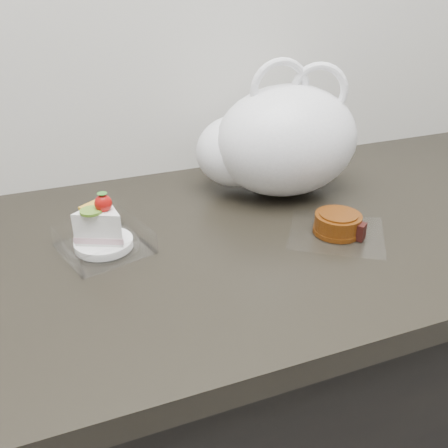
# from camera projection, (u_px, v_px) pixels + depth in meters

# --- Properties ---
(counter) EXTENTS (2.04, 0.64, 0.90)m
(counter) POSITION_uv_depth(u_px,v_px,m) (191.00, 428.00, 1.04)
(counter) COLOR black
(counter) RESTS_ON ground
(cake_tray) EXTENTS (0.16, 0.16, 0.10)m
(cake_tray) POSITION_uv_depth(u_px,v_px,m) (103.00, 234.00, 0.80)
(cake_tray) COLOR white
(cake_tray) RESTS_ON counter
(mooncake_wrap) EXTENTS (0.21, 0.21, 0.04)m
(mooncake_wrap) POSITION_uv_depth(u_px,v_px,m) (338.00, 226.00, 0.85)
(mooncake_wrap) COLOR white
(mooncake_wrap) RESTS_ON counter
(plastic_bag) EXTENTS (0.35, 0.28, 0.26)m
(plastic_bag) POSITION_uv_depth(u_px,v_px,m) (277.00, 142.00, 0.96)
(plastic_bag) COLOR white
(plastic_bag) RESTS_ON counter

